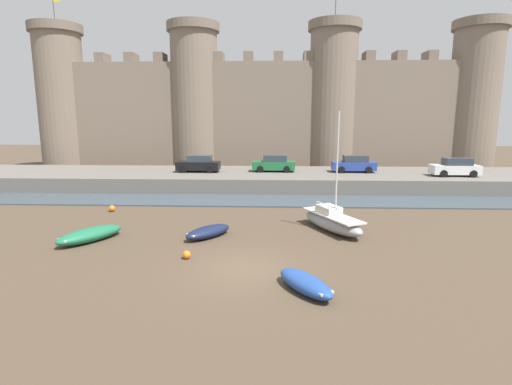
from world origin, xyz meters
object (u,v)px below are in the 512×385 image
object	(u,v)px
rowboat_foreground_right	(305,283)
car_quay_east	(354,164)
rowboat_near_channel_right	(208,231)
car_quay_centre_west	(455,167)
car_quay_centre_east	(274,164)
car_quay_west	(199,164)
rowboat_midflat_right	(90,234)
sailboat_midflat_left	(332,221)
mooring_buoy_near_channel	(187,255)
mooring_buoy_near_shore	(112,208)

from	to	relation	value
rowboat_foreground_right	car_quay_east	xyz separation A→B (m)	(6.54, 24.31, 1.78)
rowboat_near_channel_right	car_quay_east	bearing A→B (deg)	57.00
rowboat_foreground_right	car_quay_centre_west	xyz separation A→B (m)	(15.08, 21.98, 1.78)
rowboat_near_channel_right	car_quay_centre_east	size ratio (longest dim) A/B	0.74
car_quay_west	car_quay_centre_east	bearing A→B (deg)	4.48
rowboat_midflat_right	rowboat_foreground_right	xyz separation A→B (m)	(11.02, -5.85, -0.03)
car_quay_east	car_quay_west	size ratio (longest dim) A/B	1.00
sailboat_midflat_left	rowboat_foreground_right	xyz separation A→B (m)	(-2.21, -8.50, -0.23)
mooring_buoy_near_channel	car_quay_east	xyz separation A→B (m)	(11.82, 20.93, 1.94)
rowboat_midflat_right	sailboat_midflat_left	world-z (taller)	sailboat_midflat_left
car_quay_east	car_quay_centre_east	xyz separation A→B (m)	(-7.71, 0.07, 0.00)
rowboat_midflat_right	sailboat_midflat_left	size ratio (longest dim) A/B	0.56
rowboat_near_channel_right	car_quay_centre_west	xyz separation A→B (m)	(19.90, 15.15, 1.80)
sailboat_midflat_left	mooring_buoy_near_shore	size ratio (longest dim) A/B	15.56
rowboat_foreground_right	mooring_buoy_near_shore	xyz separation A→B (m)	(-12.59, 12.67, -0.13)
mooring_buoy_near_channel	car_quay_centre_east	bearing A→B (deg)	78.94
rowboat_near_channel_right	mooring_buoy_near_shore	xyz separation A→B (m)	(-7.77, 5.85, -0.11)
rowboat_midflat_right	car_quay_east	distance (m)	25.54
mooring_buoy_near_shore	car_quay_centre_east	xyz separation A→B (m)	(11.42, 11.71, 1.92)
rowboat_midflat_right	mooring_buoy_near_channel	bearing A→B (deg)	-23.27
sailboat_midflat_left	mooring_buoy_near_channel	bearing A→B (deg)	-145.68
rowboat_midflat_right	rowboat_near_channel_right	bearing A→B (deg)	8.96
sailboat_midflat_left	car_quay_west	distance (m)	18.73
mooring_buoy_near_shore	car_quay_east	distance (m)	22.47
rowboat_foreground_right	car_quay_centre_east	size ratio (longest dim) A/B	0.75
rowboat_foreground_right	car_quay_centre_east	bearing A→B (deg)	92.76
sailboat_midflat_left	rowboat_near_channel_right	world-z (taller)	sailboat_midflat_left
rowboat_near_channel_right	car_quay_centre_west	distance (m)	25.08
rowboat_midflat_right	rowboat_foreground_right	bearing A→B (deg)	-27.97
sailboat_midflat_left	car_quay_east	world-z (taller)	sailboat_midflat_left
rowboat_midflat_right	car_quay_centre_west	distance (m)	30.73
sailboat_midflat_left	rowboat_foreground_right	world-z (taller)	sailboat_midflat_left
rowboat_midflat_right	rowboat_near_channel_right	size ratio (longest dim) A/B	1.26
rowboat_foreground_right	rowboat_near_channel_right	bearing A→B (deg)	125.20
car_quay_west	mooring_buoy_near_channel	bearing A→B (deg)	-81.17
car_quay_centre_west	sailboat_midflat_left	bearing A→B (deg)	-133.66
rowboat_foreground_right	mooring_buoy_near_channel	world-z (taller)	rowboat_foreground_right
mooring_buoy_near_channel	car_quay_west	distance (m)	20.77
rowboat_midflat_right	sailboat_midflat_left	xyz separation A→B (m)	(13.23, 2.65, 0.20)
car_quay_centre_east	mooring_buoy_near_channel	bearing A→B (deg)	-101.06
rowboat_foreground_right	car_quay_centre_east	world-z (taller)	car_quay_centre_east
mooring_buoy_near_channel	car_quay_east	distance (m)	24.11
rowboat_foreground_right	car_quay_west	distance (m)	25.33
sailboat_midflat_left	car_quay_east	bearing A→B (deg)	74.71
mooring_buoy_near_shore	car_quay_centre_west	xyz separation A→B (m)	(27.67, 9.31, 1.92)
rowboat_foreground_right	mooring_buoy_near_channel	bearing A→B (deg)	147.34
mooring_buoy_near_shore	mooring_buoy_near_channel	size ratio (longest dim) A/B	1.13
rowboat_foreground_right	rowboat_near_channel_right	world-z (taller)	rowboat_foreground_right
car_quay_west	car_quay_centre_west	size ratio (longest dim) A/B	1.00
rowboat_foreground_right	car_quay_centre_west	world-z (taller)	car_quay_centre_west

